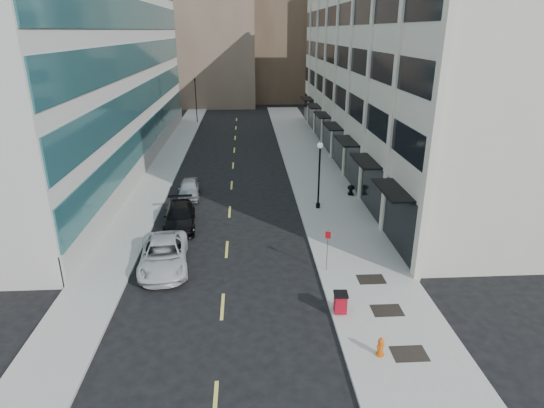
{
  "coord_description": "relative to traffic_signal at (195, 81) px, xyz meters",
  "views": [
    {
      "loc": [
        1.26,
        -16.4,
        12.21
      ],
      "look_at": [
        2.77,
        9.11,
        2.41
      ],
      "focal_mm": 30.0,
      "sensor_mm": 36.0,
      "label": 1
    }
  ],
  "objects": [
    {
      "name": "sign_post",
      "position": [
        10.95,
        -43.07,
        -4.01
      ],
      "size": [
        0.28,
        0.11,
        2.41
      ],
      "rotation": [
        0.0,
        0.0,
        -0.29
      ],
      "color": "slate",
      "rests_on": "sidewalk_right"
    },
    {
      "name": "lamppost",
      "position": [
        11.9,
        -33.96,
        -2.67
      ],
      "size": [
        0.41,
        0.41,
        4.94
      ],
      "color": "black",
      "rests_on": "sidewalk_right"
    },
    {
      "name": "road_centerline",
      "position": [
        5.5,
        -31.0,
        -5.71
      ],
      "size": [
        0.15,
        68.2,
        0.01
      ],
      "color": "#D8CC4C",
      "rests_on": "ground"
    },
    {
      "name": "ground",
      "position": [
        5.5,
        -48.0,
        -5.72
      ],
      "size": [
        160.0,
        160.0,
        0.0
      ],
      "primitive_type": "plane",
      "color": "black",
      "rests_on": "ground"
    },
    {
      "name": "skyline_brown",
      "position": [
        13.5,
        24.0,
        11.28
      ],
      "size": [
        12.0,
        16.0,
        34.0
      ],
      "primitive_type": "cube",
      "color": "brown",
      "rests_on": "ground"
    },
    {
      "name": "skyline_tan_far",
      "position": [
        -8.5,
        30.0,
        5.28
      ],
      "size": [
        12.0,
        14.0,
        22.0
      ],
      "primitive_type": "cube",
      "color": "#7B6551",
      "rests_on": "ground"
    },
    {
      "name": "sidewalk_left",
      "position": [
        -1.0,
        -28.0,
        -5.64
      ],
      "size": [
        3.0,
        80.0,
        0.15
      ],
      "primitive_type": "cube",
      "color": "#9B998D",
      "rests_on": "ground"
    },
    {
      "name": "skyline_stone",
      "position": [
        23.5,
        18.0,
        4.28
      ],
      "size": [
        10.0,
        14.0,
        20.0
      ],
      "primitive_type": "cube",
      "color": "beige",
      "rests_on": "ground"
    },
    {
      "name": "urn_planter",
      "position": [
        14.89,
        -31.33,
        -5.09
      ],
      "size": [
        0.56,
        0.56,
        0.78
      ],
      "rotation": [
        0.0,
        0.0,
        -0.09
      ],
      "color": "black",
      "rests_on": "sidewalk_right"
    },
    {
      "name": "car_black_pickup",
      "position": [
        2.3,
        -36.45,
        -5.0
      ],
      "size": [
        2.49,
        5.11,
        1.43
      ],
      "primitive_type": "imported",
      "rotation": [
        0.0,
        0.0,
        0.1
      ],
      "color": "black",
      "rests_on": "ground"
    },
    {
      "name": "skyline_tan_near",
      "position": [
        1.5,
        20.0,
        8.28
      ],
      "size": [
        14.0,
        18.0,
        28.0
      ],
      "primitive_type": "cube",
      "color": "#7B6551",
      "rests_on": "ground"
    },
    {
      "name": "car_white_van",
      "position": [
        2.17,
        -42.0,
        -4.96
      ],
      "size": [
        3.11,
        5.7,
        1.52
      ],
      "primitive_type": "imported",
      "rotation": [
        0.0,
        0.0,
        0.11
      ],
      "color": "silver",
      "rests_on": "ground"
    },
    {
      "name": "building_right",
      "position": [
        22.44,
        -21.01,
        3.28
      ],
      "size": [
        15.3,
        46.5,
        18.25
      ],
      "color": "beige",
      "rests_on": "ground"
    },
    {
      "name": "grate_mid",
      "position": [
        13.1,
        -47.0,
        -5.56
      ],
      "size": [
        1.4,
        1.0,
        0.01
      ],
      "primitive_type": "cube",
      "color": "black",
      "rests_on": "sidewalk_right"
    },
    {
      "name": "grate_near",
      "position": [
        13.1,
        -50.0,
        -5.56
      ],
      "size": [
        1.4,
        1.0,
        0.01
      ],
      "primitive_type": "cube",
      "color": "black",
      "rests_on": "sidewalk_right"
    },
    {
      "name": "sidewalk_right",
      "position": [
        13.0,
        -28.0,
        -5.64
      ],
      "size": [
        5.0,
        80.0,
        0.15
      ],
      "primitive_type": "cube",
      "color": "#9B998D",
      "rests_on": "ground"
    },
    {
      "name": "trash_bin",
      "position": [
        10.9,
        -47.0,
        -5.03
      ],
      "size": [
        0.66,
        0.72,
        1.01
      ],
      "rotation": [
        0.0,
        0.0,
        -0.07
      ],
      "color": "#A20A19",
      "rests_on": "sidewalk_right"
    },
    {
      "name": "car_silver_sedan",
      "position": [
        2.3,
        -30.68,
        -5.03
      ],
      "size": [
        1.85,
        4.1,
        1.37
      ],
      "primitive_type": "imported",
      "rotation": [
        0.0,
        0.0,
        0.06
      ],
      "color": "#9FA2A7",
      "rests_on": "ground"
    },
    {
      "name": "grate_far",
      "position": [
        13.1,
        -44.2,
        -5.56
      ],
      "size": [
        1.4,
        1.0,
        0.01
      ],
      "primitive_type": "cube",
      "color": "black",
      "rests_on": "sidewalk_right"
    },
    {
      "name": "fire_hydrant",
      "position": [
        11.9,
        -50.0,
        -5.16
      ],
      "size": [
        0.34,
        0.34,
        0.83
      ],
      "rotation": [
        0.0,
        0.0,
        0.31
      ],
      "color": "#E75E10",
      "rests_on": "sidewalk_right"
    },
    {
      "name": "building_left",
      "position": [
        -10.45,
        -21.0,
        4.27
      ],
      "size": [
        16.14,
        46.0,
        20.0
      ],
      "color": "beige",
      "rests_on": "ground"
    },
    {
      "name": "traffic_signal",
      "position": [
        0.0,
        0.0,
        0.0
      ],
      "size": [
        0.66,
        0.66,
        6.98
      ],
      "color": "black",
      "rests_on": "ground"
    }
  ]
}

